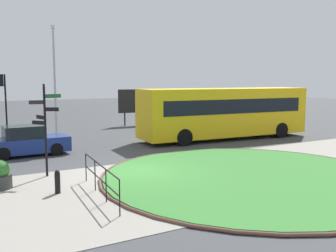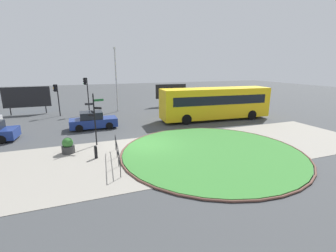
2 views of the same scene
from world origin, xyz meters
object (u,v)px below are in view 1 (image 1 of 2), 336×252
(bollard_foreground, at_px, (57,182))
(bus_yellow, at_px, (225,112))
(billboard_left, at_px, (142,101))
(signpost_directional, at_px, (45,123))
(car_near_lane, at_px, (26,142))
(traffic_light_near, at_px, (3,92))
(lamppost_tall, at_px, (55,76))
(planter_near_signpost, at_px, (0,176))

(bollard_foreground, relative_size, bus_yellow, 0.07)
(bus_yellow, relative_size, billboard_left, 2.63)
(signpost_directional, xyz_separation_m, car_near_lane, (0.08, 4.85, -1.43))
(traffic_light_near, bearing_deg, billboard_left, -163.97)
(signpost_directional, xyz_separation_m, lamppost_tall, (3.41, 12.30, 1.95))
(car_near_lane, height_order, traffic_light_near, traffic_light_near)
(car_near_lane, xyz_separation_m, traffic_light_near, (-0.15, 6.97, 2.34))
(traffic_light_near, height_order, billboard_left, traffic_light_near)
(bollard_foreground, height_order, traffic_light_near, traffic_light_near)
(traffic_light_near, bearing_deg, signpost_directional, 95.57)
(lamppost_tall, bearing_deg, bollard_foreground, -103.69)
(bollard_foreground, distance_m, billboard_left, 20.11)
(bus_yellow, bearing_deg, planter_near_signpost, -155.83)
(bollard_foreground, distance_m, traffic_light_near, 14.66)
(bollard_foreground, distance_m, lamppost_tall, 15.78)
(traffic_light_near, height_order, lamppost_tall, lamppost_tall)
(car_near_lane, height_order, planter_near_signpost, car_near_lane)
(signpost_directional, height_order, car_near_lane, signpost_directional)
(bollard_foreground, xyz_separation_m, lamppost_tall, (3.63, 14.91, 3.66))
(signpost_directional, bearing_deg, billboard_left, 51.51)
(lamppost_tall, bearing_deg, planter_near_signpost, -111.46)
(signpost_directional, distance_m, bus_yellow, 12.95)
(bus_yellow, distance_m, planter_near_signpost, 15.07)
(bollard_foreground, height_order, lamppost_tall, lamppost_tall)
(traffic_light_near, relative_size, planter_near_signpost, 4.01)
(billboard_left, bearing_deg, bus_yellow, -80.33)
(signpost_directional, bearing_deg, planter_near_signpost, -150.73)
(car_near_lane, bearing_deg, billboard_left, 38.94)
(signpost_directional, distance_m, bollard_foreground, 3.13)
(signpost_directional, relative_size, lamppost_tall, 0.49)
(planter_near_signpost, bearing_deg, bollard_foreground, -44.56)
(bollard_foreground, relative_size, car_near_lane, 0.20)
(car_near_lane, height_order, lamppost_tall, lamppost_tall)
(car_near_lane, distance_m, lamppost_tall, 8.83)
(car_near_lane, relative_size, traffic_light_near, 0.98)
(bollard_foreground, xyz_separation_m, car_near_lane, (0.30, 7.46, 0.28))
(car_near_lane, bearing_deg, planter_near_signpost, -108.68)
(lamppost_tall, height_order, planter_near_signpost, lamppost_tall)
(billboard_left, bearing_deg, bollard_foreground, -121.42)
(bus_yellow, xyz_separation_m, traffic_light_near, (-12.31, 7.61, 1.29))
(signpost_directional, distance_m, car_near_lane, 5.06)
(signpost_directional, bearing_deg, car_near_lane, 89.01)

